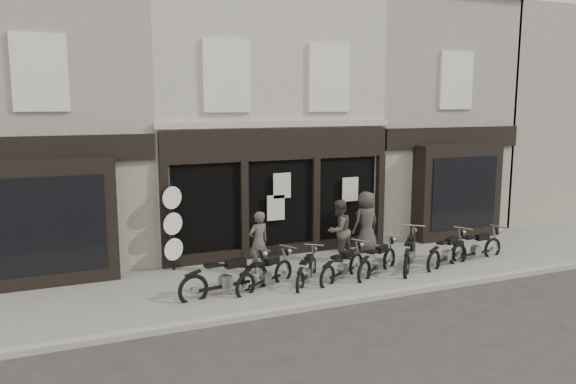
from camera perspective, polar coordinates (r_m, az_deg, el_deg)
name	(u,v)px	position (r m, az deg, el deg)	size (l,w,h in m)	color
ground_plane	(324,287)	(14.58, 3.68, -9.63)	(90.00, 90.00, 0.00)	#2D2B28
pavement	(309,275)	(15.33, 2.15, -8.43)	(30.00, 4.20, 0.12)	slate
kerb	(348,300)	(13.52, 6.11, -10.90)	(30.00, 0.25, 0.13)	gray
central_building	(247,120)	(19.31, -4.23, 7.30)	(7.30, 6.22, 8.34)	beige
neighbour_left	(44,124)	(18.22, -23.54, 6.34)	(5.60, 6.73, 8.34)	gray
neighbour_right	(404,119)	(22.16, 11.68, 7.26)	(5.60, 6.73, 8.34)	gray
filler_right	(557,116)	(27.69, 25.67, 7.01)	(11.00, 6.00, 8.20)	gray
motorcycle_0	(226,281)	(13.67, -6.30, -8.95)	(2.37, 0.73, 1.14)	black
motorcycle_1	(266,276)	(14.12, -2.28, -8.55)	(1.91, 1.23, 1.00)	black
motorcycle_2	(307,273)	(14.51, 1.92, -8.20)	(1.38, 1.61, 0.92)	black
motorcycle_3	(343,268)	(14.83, 5.59, -7.73)	(1.87, 1.25, 0.99)	black
motorcycle_4	(378,263)	(15.36, 9.09, -7.16)	(1.91, 1.34, 1.02)	black
motorcycle_5	(410,256)	(16.08, 12.28, -6.36)	(1.76, 1.93, 1.13)	black
motorcycle_6	(447,254)	(16.62, 15.85, -6.11)	(2.05, 1.17, 1.05)	black
motorcycle_7	(476,250)	(17.44, 18.59, -5.56)	(2.13, 0.60, 1.02)	black
man_left	(259,242)	(15.15, -3.00, -5.11)	(0.61, 0.40, 1.68)	#49433C
man_centre	(339,230)	(16.33, 5.19, -3.90)	(0.87, 0.68, 1.79)	#464338
man_right	(366,222)	(17.40, 7.94, -3.00)	(0.92, 0.60, 1.88)	#3E3733
advert_sign_post	(173,231)	(15.59, -11.61, -3.86)	(0.58, 0.40, 2.53)	black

